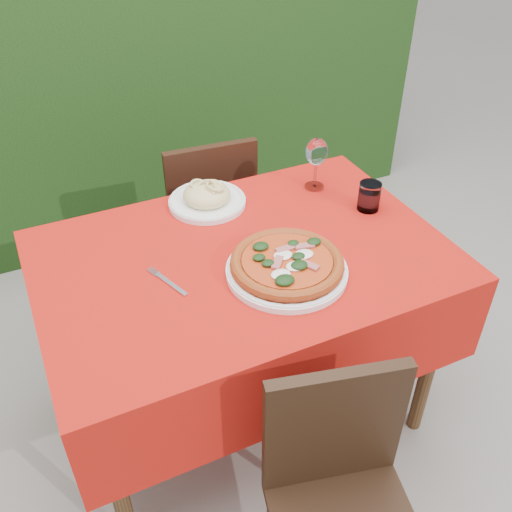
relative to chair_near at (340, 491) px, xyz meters
name	(u,v)px	position (x,y,z in m)	size (l,w,h in m)	color
ground	(246,407)	(0.03, 0.67, -0.46)	(60.00, 60.00, 0.00)	slate
hedge	(113,53)	(0.03, 2.22, 0.46)	(3.20, 0.55, 1.78)	black
dining_table	(244,291)	(0.03, 0.67, 0.14)	(1.26, 0.86, 0.75)	#4D2E18
chair_near	(340,491)	(0.00, 0.00, 0.00)	(0.44, 0.44, 0.80)	black
chair_far	(208,212)	(0.16, 1.34, 0.01)	(0.40, 0.40, 0.83)	black
pizza_plate	(287,265)	(0.11, 0.52, 0.32)	(0.42, 0.42, 0.07)	white
pasta_plate	(207,198)	(0.04, 0.98, 0.32)	(0.27, 0.27, 0.08)	white
water_glass	(369,198)	(0.53, 0.72, 0.33)	(0.08, 0.08, 0.10)	silver
wine_glass	(317,154)	(0.43, 0.93, 0.42)	(0.08, 0.08, 0.19)	white
fork	(171,284)	(-0.22, 0.62, 0.29)	(0.02, 0.19, 0.00)	silver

